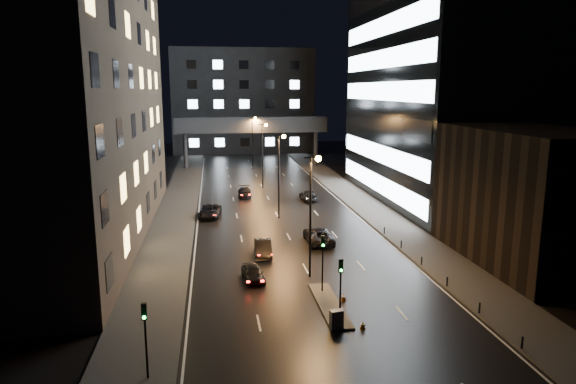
{
  "coord_description": "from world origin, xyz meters",
  "views": [
    {
      "loc": [
        -7.72,
        -31.82,
        15.3
      ],
      "look_at": [
        0.54,
        24.12,
        4.0
      ],
      "focal_mm": 32.0,
      "sensor_mm": 36.0,
      "label": 1
    }
  ],
  "objects_px": {
    "car_away_c": "(210,211)",
    "car_toward_b": "(308,195)",
    "car_away_d": "(245,192)",
    "car_toward_a": "(318,235)",
    "car_away_b": "(263,248)",
    "utility_cabinet": "(336,319)",
    "car_away_a": "(253,273)"
  },
  "relations": [
    {
      "from": "car_away_c",
      "to": "car_toward_b",
      "type": "xyz_separation_m",
      "value": [
        13.72,
        7.84,
        -0.04
      ]
    },
    {
      "from": "car_away_d",
      "to": "car_toward_b",
      "type": "distance_m",
      "value": 9.48
    },
    {
      "from": "car_away_c",
      "to": "car_toward_a",
      "type": "xyz_separation_m",
      "value": [
        10.94,
        -12.46,
        0.04
      ]
    },
    {
      "from": "car_away_b",
      "to": "car_toward_a",
      "type": "bearing_deg",
      "value": 31.14
    },
    {
      "from": "utility_cabinet",
      "to": "car_toward_b",
      "type": "bearing_deg",
      "value": 72.22
    },
    {
      "from": "car_toward_b",
      "to": "utility_cabinet",
      "type": "relative_size",
      "value": 3.99
    },
    {
      "from": "car_away_d",
      "to": "car_toward_b",
      "type": "bearing_deg",
      "value": -20.39
    },
    {
      "from": "car_away_a",
      "to": "car_away_c",
      "type": "bearing_deg",
      "value": 91.95
    },
    {
      "from": "car_away_b",
      "to": "car_toward_b",
      "type": "relative_size",
      "value": 0.94
    },
    {
      "from": "car_away_d",
      "to": "car_away_b",
      "type": "bearing_deg",
      "value": -87.56
    },
    {
      "from": "car_away_a",
      "to": "car_toward_a",
      "type": "relative_size",
      "value": 0.69
    },
    {
      "from": "car_away_c",
      "to": "utility_cabinet",
      "type": "relative_size",
      "value": 4.42
    },
    {
      "from": "car_toward_a",
      "to": "car_away_b",
      "type": "bearing_deg",
      "value": 28.78
    },
    {
      "from": "utility_cabinet",
      "to": "car_away_c",
      "type": "bearing_deg",
      "value": 94.76
    },
    {
      "from": "car_away_a",
      "to": "utility_cabinet",
      "type": "xyz_separation_m",
      "value": [
        4.64,
        -9.52,
        0.1
      ]
    },
    {
      "from": "car_away_c",
      "to": "car_away_a",
      "type": "bearing_deg",
      "value": -73.29
    },
    {
      "from": "car_away_c",
      "to": "car_toward_a",
      "type": "relative_size",
      "value": 0.95
    },
    {
      "from": "car_away_b",
      "to": "car_away_c",
      "type": "relative_size",
      "value": 0.85
    },
    {
      "from": "car_away_c",
      "to": "car_toward_a",
      "type": "distance_m",
      "value": 16.58
    },
    {
      "from": "car_away_d",
      "to": "car_toward_b",
      "type": "height_order",
      "value": "car_toward_b"
    },
    {
      "from": "car_away_b",
      "to": "car_away_d",
      "type": "distance_m",
      "value": 27.23
    },
    {
      "from": "car_away_d",
      "to": "car_toward_a",
      "type": "distance_m",
      "value": 24.72
    },
    {
      "from": "car_away_c",
      "to": "car_toward_a",
      "type": "height_order",
      "value": "car_toward_a"
    },
    {
      "from": "car_toward_a",
      "to": "utility_cabinet",
      "type": "relative_size",
      "value": 4.64
    },
    {
      "from": "car_away_c",
      "to": "car_toward_b",
      "type": "bearing_deg",
      "value": 37.37
    },
    {
      "from": "car_away_a",
      "to": "car_toward_b",
      "type": "distance_m",
      "value": 31.55
    },
    {
      "from": "car_away_b",
      "to": "car_toward_b",
      "type": "height_order",
      "value": "car_away_b"
    },
    {
      "from": "car_away_a",
      "to": "car_away_c",
      "type": "xyz_separation_m",
      "value": [
        -3.52,
        22.02,
        0.08
      ]
    },
    {
      "from": "car_away_b",
      "to": "car_away_c",
      "type": "bearing_deg",
      "value": 110.21
    },
    {
      "from": "car_away_a",
      "to": "car_away_d",
      "type": "height_order",
      "value": "car_away_d"
    },
    {
      "from": "car_away_d",
      "to": "car_toward_a",
      "type": "bearing_deg",
      "value": -73.55
    },
    {
      "from": "car_toward_a",
      "to": "car_toward_b",
      "type": "xyz_separation_m",
      "value": [
        2.78,
        20.3,
        -0.08
      ]
    }
  ]
}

